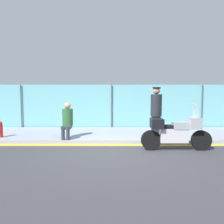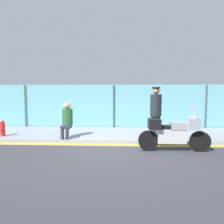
{
  "view_description": "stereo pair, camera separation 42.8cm",
  "coord_description": "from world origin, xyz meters",
  "px_view_note": "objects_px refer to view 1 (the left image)",
  "views": [
    {
      "loc": [
        0.02,
        -6.42,
        1.77
      ],
      "look_at": [
        0.04,
        1.69,
        1.05
      ],
      "focal_mm": 35.0,
      "sensor_mm": 36.0,
      "label": 1
    },
    {
      "loc": [
        0.45,
        -6.41,
        1.77
      ],
      "look_at": [
        0.04,
        1.69,
        1.05
      ],
      "focal_mm": 35.0,
      "sensor_mm": 36.0,
      "label": 2
    }
  ],
  "objects_px": {
    "motorcycle": "(175,132)",
    "fire_hydrant": "(0,129)",
    "person_seated_on_curb": "(67,119)",
    "officer_standing": "(156,112)"
  },
  "relations": [
    {
      "from": "fire_hydrant",
      "to": "motorcycle",
      "type": "bearing_deg",
      "value": -11.62
    },
    {
      "from": "motorcycle",
      "to": "person_seated_on_curb",
      "type": "xyz_separation_m",
      "value": [
        -3.57,
        1.14,
        0.27
      ]
    },
    {
      "from": "person_seated_on_curb",
      "to": "fire_hydrant",
      "type": "xyz_separation_m",
      "value": [
        -2.48,
        0.1,
        -0.41
      ]
    },
    {
      "from": "motorcycle",
      "to": "fire_hydrant",
      "type": "height_order",
      "value": "motorcycle"
    },
    {
      "from": "fire_hydrant",
      "to": "officer_standing",
      "type": "bearing_deg",
      "value": -0.52
    },
    {
      "from": "officer_standing",
      "to": "fire_hydrant",
      "type": "height_order",
      "value": "officer_standing"
    },
    {
      "from": "fire_hydrant",
      "to": "person_seated_on_curb",
      "type": "bearing_deg",
      "value": -2.29
    },
    {
      "from": "person_seated_on_curb",
      "to": "motorcycle",
      "type": "bearing_deg",
      "value": -17.78
    },
    {
      "from": "person_seated_on_curb",
      "to": "fire_hydrant",
      "type": "bearing_deg",
      "value": 177.71
    },
    {
      "from": "motorcycle",
      "to": "officer_standing",
      "type": "bearing_deg",
      "value": 107.89
    }
  ]
}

